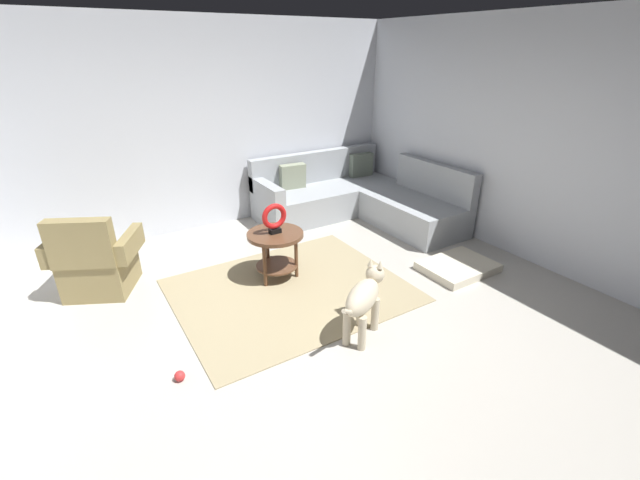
% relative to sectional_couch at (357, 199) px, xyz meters
% --- Properties ---
extents(ground_plane, '(6.00, 6.00, 0.10)m').
position_rel_sectional_couch_xyz_m(ground_plane, '(-1.99, -2.02, -0.34)').
color(ground_plane, '#B7B2A8').
extents(wall_back, '(6.00, 0.12, 2.70)m').
position_rel_sectional_couch_xyz_m(wall_back, '(-1.99, 0.92, 1.06)').
color(wall_back, silver).
rests_on(wall_back, ground_plane).
extents(wall_right, '(0.12, 6.00, 2.70)m').
position_rel_sectional_couch_xyz_m(wall_right, '(0.95, -2.02, 1.06)').
color(wall_right, silver).
rests_on(wall_right, ground_plane).
extents(area_rug, '(2.30, 1.90, 0.01)m').
position_rel_sectional_couch_xyz_m(area_rug, '(-1.84, -1.32, -0.28)').
color(area_rug, tan).
rests_on(area_rug, ground_plane).
extents(sectional_couch, '(2.20, 2.25, 0.88)m').
position_rel_sectional_couch_xyz_m(sectional_couch, '(0.00, 0.00, 0.00)').
color(sectional_couch, '#9EA3A8').
rests_on(sectional_couch, ground_plane).
extents(armchair, '(0.98, 0.90, 0.88)m').
position_rel_sectional_couch_xyz_m(armchair, '(-3.51, -0.29, 0.03)').
color(armchair, olive).
rests_on(armchair, ground_plane).
extents(side_table, '(0.60, 0.60, 0.54)m').
position_rel_sectional_couch_xyz_m(side_table, '(-1.83, -1.00, 0.13)').
color(side_table, brown).
rests_on(side_table, ground_plane).
extents(torus_sculpture, '(0.28, 0.08, 0.33)m').
position_rel_sectional_couch_xyz_m(torus_sculpture, '(-1.83, -1.00, 0.42)').
color(torus_sculpture, black).
rests_on(torus_sculpture, side_table).
extents(dog_bed_mat, '(0.80, 0.60, 0.09)m').
position_rel_sectional_couch_xyz_m(dog_bed_mat, '(-0.01, -1.94, -0.24)').
color(dog_bed_mat, beige).
rests_on(dog_bed_mat, ground_plane).
extents(dog, '(0.75, 0.49, 0.63)m').
position_rel_sectional_couch_xyz_m(dog, '(-1.64, -2.30, 0.09)').
color(dog, beige).
rests_on(dog, ground_plane).
extents(dog_toy_ball, '(0.08, 0.08, 0.08)m').
position_rel_sectional_couch_xyz_m(dog_toy_ball, '(-3.18, -2.03, -0.25)').
color(dog_toy_ball, red).
rests_on(dog_toy_ball, ground_plane).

